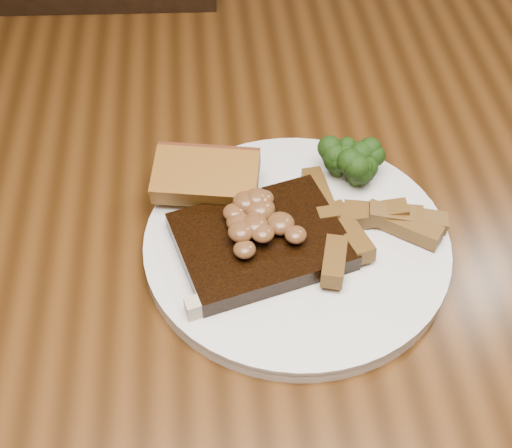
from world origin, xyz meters
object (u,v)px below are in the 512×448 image
at_px(garlic_bread, 207,192).
at_px(chair_far, 102,107).
at_px(steak, 261,243).
at_px(dining_table, 261,298).
at_px(plate, 296,246).
at_px(potato_wedges, 359,222).

bearing_deg(garlic_bread, chair_far, 119.44).
bearing_deg(steak, dining_table, 67.76).
relative_size(dining_table, garlic_bread, 15.91).
height_order(plate, garlic_bread, garlic_bread).
bearing_deg(garlic_bread, plate, -27.27).
distance_m(plate, garlic_bread, 0.10).
bearing_deg(dining_table, plate, -24.89).
bearing_deg(potato_wedges, dining_table, 175.66).
bearing_deg(plate, chair_far, 114.26).
height_order(dining_table, garlic_bread, garlic_bread).
bearing_deg(chair_far, dining_table, 114.99).
bearing_deg(dining_table, potato_wedges, -4.34).
bearing_deg(chair_far, steak, 113.97).
distance_m(dining_table, steak, 0.12).
relative_size(plate, potato_wedges, 2.98).
relative_size(garlic_bread, potato_wedges, 1.04).
distance_m(dining_table, garlic_bread, 0.13).
bearing_deg(steak, garlic_bread, 107.54).
height_order(steak, potato_wedges, potato_wedges).
distance_m(steak, garlic_bread, 0.08).
bearing_deg(plate, garlic_bread, 142.39).
bearing_deg(potato_wedges, chair_far, 119.38).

